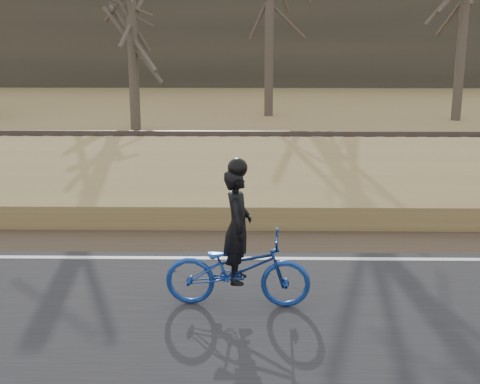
{
  "coord_description": "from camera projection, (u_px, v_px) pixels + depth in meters",
  "views": [
    {
      "loc": [
        3.77,
        -10.01,
        3.85
      ],
      "look_at": [
        3.61,
        0.5,
        1.1
      ],
      "focal_mm": 50.0,
      "sensor_mm": 36.0,
      "label": 1
    }
  ],
  "objects": [
    {
      "name": "shoulder",
      "position": [
        38.0,
        240.0,
        11.87
      ],
      "size": [
        120.0,
        1.6,
        0.04
      ],
      "primitive_type": "cube",
      "color": "#473A2B",
      "rests_on": "ground"
    },
    {
      "name": "bare_tree_right",
      "position": [
        464.0,
        14.0,
        24.89
      ],
      "size": [
        0.36,
        0.36,
        7.98
      ],
      "primitive_type": "cylinder",
      "color": "#4D4439",
      "rests_on": "ground"
    },
    {
      "name": "edge_line",
      "position": [
        19.0,
        257.0,
        10.89
      ],
      "size": [
        120.0,
        0.12,
        0.01
      ],
      "primitive_type": "cube",
      "color": "silver",
      "rests_on": "road"
    },
    {
      "name": "treeline_backdrop",
      "position": [
        186.0,
        33.0,
        38.97
      ],
      "size": [
        120.0,
        4.0,
        6.0
      ],
      "primitive_type": "cube",
      "color": "#383328",
      "rests_on": "ground"
    },
    {
      "name": "ballast",
      "position": [
        113.0,
        153.0,
        18.39
      ],
      "size": [
        120.0,
        3.0,
        0.45
      ],
      "primitive_type": "cube",
      "color": "slate",
      "rests_on": "ground"
    },
    {
      "name": "bare_tree_near_left",
      "position": [
        132.0,
        38.0,
        22.8
      ],
      "size": [
        0.36,
        0.36,
        6.35
      ],
      "primitive_type": "cylinder",
      "color": "#4D4439",
      "rests_on": "ground"
    },
    {
      "name": "ground",
      "position": [
        15.0,
        265.0,
        10.71
      ],
      "size": [
        120.0,
        120.0,
        0.0
      ],
      "primitive_type": "plane",
      "color": "olive",
      "rests_on": "ground"
    },
    {
      "name": "embankment",
      "position": [
        79.0,
        188.0,
        14.72
      ],
      "size": [
        120.0,
        5.0,
        0.44
      ],
      "primitive_type": "cube",
      "color": "olive",
      "rests_on": "ground"
    },
    {
      "name": "railroad",
      "position": [
        113.0,
        143.0,
        18.32
      ],
      "size": [
        120.0,
        2.4,
        0.29
      ],
      "color": "black",
      "rests_on": "ballast"
    },
    {
      "name": "cyclist",
      "position": [
        238.0,
        260.0,
        8.94
      ],
      "size": [
        1.99,
        0.79,
        2.04
      ],
      "rotation": [
        0.0,
        0.0,
        1.51
      ],
      "color": "navy",
      "rests_on": "road"
    }
  ]
}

